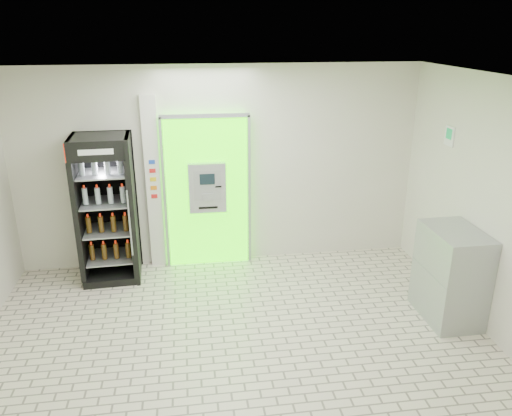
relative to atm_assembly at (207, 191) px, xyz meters
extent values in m
plane|color=beige|center=(0.20, -2.41, -1.17)|extent=(6.00, 6.00, 0.00)
plane|color=silver|center=(0.20, 0.09, 0.33)|extent=(6.00, 0.00, 6.00)
plane|color=silver|center=(0.20, -4.91, 0.33)|extent=(6.00, 0.00, 6.00)
plane|color=silver|center=(3.20, -2.41, 0.33)|extent=(0.00, 5.00, 5.00)
plane|color=white|center=(0.20, -2.41, 1.83)|extent=(6.00, 6.00, 0.00)
cube|color=#30F600|center=(0.00, 0.02, -0.02)|extent=(1.20, 0.12, 2.30)
cube|color=gray|center=(0.00, -0.05, 1.13)|extent=(1.28, 0.04, 0.06)
cube|color=gray|center=(-0.63, -0.05, -0.02)|extent=(0.04, 0.04, 2.30)
cube|color=gray|center=(0.63, -0.05, -0.02)|extent=(0.04, 0.04, 2.30)
cube|color=black|center=(0.10, -0.04, -0.67)|extent=(0.62, 0.01, 0.67)
cube|color=black|center=(-0.34, -0.04, 0.81)|extent=(0.22, 0.01, 0.18)
cube|color=#9B9DA2|center=(0.00, -0.09, 0.08)|extent=(0.55, 0.12, 0.75)
cube|color=black|center=(0.00, -0.16, 0.23)|extent=(0.22, 0.01, 0.16)
cube|color=gray|center=(0.00, -0.16, -0.05)|extent=(0.16, 0.01, 0.12)
cube|color=black|center=(0.16, -0.16, 0.11)|extent=(0.09, 0.01, 0.02)
cube|color=black|center=(0.00, -0.16, -0.21)|extent=(0.28, 0.01, 0.03)
cube|color=silver|center=(-0.78, 0.04, 0.13)|extent=(0.22, 0.10, 2.60)
cube|color=#193FB2|center=(-0.78, -0.02, 0.48)|extent=(0.09, 0.01, 0.06)
cube|color=red|center=(-0.78, -0.02, 0.35)|extent=(0.09, 0.01, 0.06)
cube|color=yellow|center=(-0.78, -0.02, 0.22)|extent=(0.09, 0.01, 0.06)
cube|color=orange|center=(-0.78, -0.02, 0.09)|extent=(0.09, 0.01, 0.06)
cube|color=red|center=(-0.78, -0.02, -0.04)|extent=(0.09, 0.01, 0.06)
cube|color=black|center=(-1.43, -0.28, -0.12)|extent=(0.83, 0.76, 2.11)
cube|color=black|center=(-1.43, 0.05, -0.12)|extent=(0.79, 0.09, 2.11)
cube|color=#BA2009|center=(-1.43, -0.64, 0.80)|extent=(0.77, 0.05, 0.25)
cube|color=white|center=(-1.43, -0.64, 0.80)|extent=(0.44, 0.03, 0.07)
cube|color=black|center=(-1.43, -0.28, -1.12)|extent=(0.83, 0.76, 0.11)
cylinder|color=gray|center=(-1.09, -0.66, -0.20)|extent=(0.03, 0.03, 0.95)
cube|color=gray|center=(-1.43, -0.28, -0.85)|extent=(0.70, 0.64, 0.02)
cube|color=gray|center=(-1.43, -0.28, -0.43)|extent=(0.70, 0.64, 0.02)
cube|color=gray|center=(-1.43, -0.28, -0.01)|extent=(0.70, 0.64, 0.02)
cube|color=gray|center=(-1.43, -0.28, 0.41)|extent=(0.70, 0.64, 0.02)
cube|color=#9B9DA2|center=(2.89, -2.00, -0.58)|extent=(0.60, 0.90, 1.19)
cube|color=gray|center=(2.59, -2.00, -0.52)|extent=(0.01, 0.87, 0.01)
cube|color=white|center=(3.19, -1.01, 0.95)|extent=(0.02, 0.22, 0.26)
cube|color=#0D924A|center=(3.18, -1.01, 0.98)|extent=(0.00, 0.14, 0.14)
camera|label=1|loc=(-0.27, -7.12, 2.34)|focal=35.00mm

